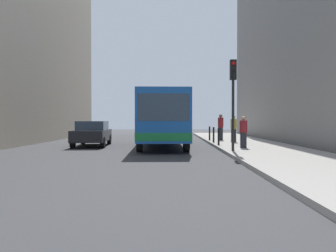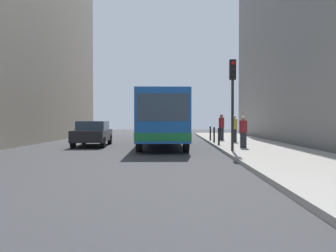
# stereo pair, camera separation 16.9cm
# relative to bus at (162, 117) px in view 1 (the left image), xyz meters

# --- Properties ---
(ground_plane) EXTENTS (80.00, 80.00, 0.00)m
(ground_plane) POSITION_rel_bus_xyz_m (-0.22, -2.66, -1.73)
(ground_plane) COLOR #38383A
(sidewalk) EXTENTS (4.40, 40.00, 0.15)m
(sidewalk) POSITION_rel_bus_xyz_m (5.18, -2.66, -1.65)
(sidewalk) COLOR #9E9991
(sidewalk) RESTS_ON ground
(bus) EXTENTS (2.93, 11.11, 3.00)m
(bus) POSITION_rel_bus_xyz_m (0.00, 0.00, 0.00)
(bus) COLOR #19519E
(bus) RESTS_ON ground
(car_beside_bus) EXTENTS (2.08, 4.50, 1.48)m
(car_beside_bus) POSITION_rel_bus_xyz_m (-4.13, -0.18, -0.94)
(car_beside_bus) COLOR black
(car_beside_bus) RESTS_ON ground
(traffic_light) EXTENTS (0.28, 0.33, 4.10)m
(traffic_light) POSITION_rel_bus_xyz_m (3.33, -5.05, 1.28)
(traffic_light) COLOR black
(traffic_light) RESTS_ON sidewalk
(bollard_near) EXTENTS (0.11, 0.11, 0.95)m
(bollard_near) POSITION_rel_bus_xyz_m (3.23, -1.09, -1.10)
(bollard_near) COLOR black
(bollard_near) RESTS_ON sidewalk
(bollard_mid) EXTENTS (0.11, 0.11, 0.95)m
(bollard_mid) POSITION_rel_bus_xyz_m (3.23, 1.18, -1.10)
(bollard_mid) COLOR black
(bollard_mid) RESTS_ON sidewalk
(bollard_far) EXTENTS (0.11, 0.11, 0.95)m
(bollard_far) POSITION_rel_bus_xyz_m (3.23, 3.46, -1.10)
(bollard_far) COLOR black
(bollard_far) RESTS_ON sidewalk
(pedestrian_near_signal) EXTENTS (0.38, 0.38, 1.58)m
(pedestrian_near_signal) POSITION_rel_bus_xyz_m (4.16, -3.33, -0.79)
(pedestrian_near_signal) COLOR #26262D
(pedestrian_near_signal) RESTS_ON sidewalk
(pedestrian_mid_sidewalk) EXTENTS (0.38, 0.38, 1.68)m
(pedestrian_mid_sidewalk) POSITION_rel_bus_xyz_m (4.49, 1.16, -0.74)
(pedestrian_mid_sidewalk) COLOR #26262D
(pedestrian_mid_sidewalk) RESTS_ON sidewalk
(pedestrian_far_sidewalk) EXTENTS (0.38, 0.38, 1.81)m
(pedestrian_far_sidewalk) POSITION_rel_bus_xyz_m (4.00, 3.43, -0.67)
(pedestrian_far_sidewalk) COLOR #26262D
(pedestrian_far_sidewalk) RESTS_ON sidewalk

